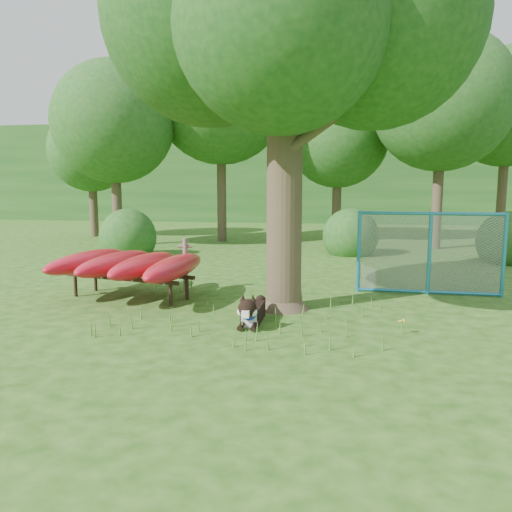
% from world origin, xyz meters
% --- Properties ---
extents(ground, '(80.00, 80.00, 0.00)m').
position_xyz_m(ground, '(0.00, 0.00, 0.00)').
color(ground, '#204C0F').
rests_on(ground, ground).
extents(oak_tree, '(6.51, 5.77, 7.92)m').
position_xyz_m(oak_tree, '(0.63, 1.53, 5.28)').
color(oak_tree, '#3E3021').
rests_on(oak_tree, ground).
extents(wooden_post, '(0.31, 0.15, 1.13)m').
position_xyz_m(wooden_post, '(-1.56, 2.65, 0.60)').
color(wooden_post, '#65584C').
rests_on(wooden_post, ground).
extents(kayak_rack, '(2.87, 3.08, 0.89)m').
position_xyz_m(kayak_rack, '(-2.45, 1.82, 0.68)').
color(kayak_rack, black).
rests_on(kayak_rack, ground).
extents(husky_dog, '(0.32, 1.29, 0.57)m').
position_xyz_m(husky_dog, '(0.26, 0.37, 0.20)').
color(husky_dog, black).
rests_on(husky_dog, ground).
extents(fence_section, '(2.92, 0.17, 2.84)m').
position_xyz_m(fence_section, '(3.48, 3.17, 0.86)').
color(fence_section, teal).
rests_on(fence_section, ground).
extents(wildflower_clump, '(0.11, 0.10, 0.23)m').
position_xyz_m(wildflower_clump, '(2.61, 0.19, 0.19)').
color(wildflower_clump, '#4E802A').
rests_on(wildflower_clump, ground).
extents(bg_tree_a, '(4.40, 4.40, 6.70)m').
position_xyz_m(bg_tree_a, '(-6.50, 10.00, 4.48)').
color(bg_tree_a, '#3E3021').
rests_on(bg_tree_a, ground).
extents(bg_tree_b, '(5.20, 5.20, 8.22)m').
position_xyz_m(bg_tree_b, '(-3.00, 12.00, 5.61)').
color(bg_tree_b, '#3E3021').
rests_on(bg_tree_b, ground).
extents(bg_tree_c, '(4.00, 4.00, 6.12)m').
position_xyz_m(bg_tree_c, '(1.50, 13.00, 4.11)').
color(bg_tree_c, '#3E3021').
rests_on(bg_tree_c, ground).
extents(bg_tree_d, '(4.80, 4.80, 7.50)m').
position_xyz_m(bg_tree_d, '(5.00, 11.00, 5.08)').
color(bg_tree_d, '#3E3021').
rests_on(bg_tree_d, ground).
extents(bg_tree_e, '(4.60, 4.60, 7.55)m').
position_xyz_m(bg_tree_e, '(8.00, 14.00, 5.23)').
color(bg_tree_e, '#3E3021').
rests_on(bg_tree_e, ground).
extents(bg_tree_f, '(3.60, 3.60, 5.55)m').
position_xyz_m(bg_tree_f, '(-9.00, 13.00, 3.73)').
color(bg_tree_f, '#3E3021').
rests_on(bg_tree_f, ground).
extents(shrub_left, '(1.80, 1.80, 1.80)m').
position_xyz_m(shrub_left, '(-5.00, 7.50, 0.00)').
color(shrub_left, '#1D4E19').
rests_on(shrub_left, ground).
extents(shrub_right, '(1.80, 1.80, 1.80)m').
position_xyz_m(shrub_right, '(6.50, 8.00, 0.00)').
color(shrub_right, '#1D4E19').
rests_on(shrub_right, ground).
extents(shrub_mid, '(1.80, 1.80, 1.80)m').
position_xyz_m(shrub_mid, '(2.00, 9.00, 0.00)').
color(shrub_mid, '#1D4E19').
rests_on(shrub_mid, ground).
extents(wooded_hillside, '(80.00, 12.00, 6.00)m').
position_xyz_m(wooded_hillside, '(0.00, 28.00, 3.00)').
color(wooded_hillside, '#1D4E19').
rests_on(wooded_hillside, ground).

